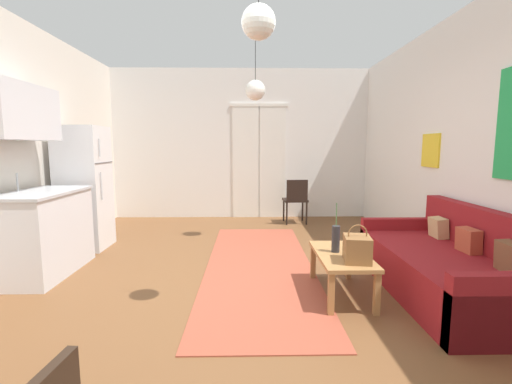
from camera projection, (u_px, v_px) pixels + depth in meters
The scene contains 13 objects.
ground_plane at pixel (232, 294), 3.50m from camera, with size 5.54×7.80×0.10m, color brown.
wall_back at pixel (241, 145), 6.93m from camera, with size 5.14×0.13×2.88m.
wall_right at pixel (496, 142), 3.35m from camera, with size 0.12×7.40×2.88m.
area_rug at pixel (259, 265), 4.17m from camera, with size 1.22×3.62×0.01m, color #9E4733.
couch at pixel (451, 268), 3.33m from camera, with size 0.94×1.95×0.82m.
coffee_table at pixel (342, 259), 3.32m from camera, with size 0.46×0.91×0.40m.
bamboo_vase at pixel (336, 239), 3.35m from camera, with size 0.08×0.08×0.47m.
handbag at pixel (357, 249), 3.07m from camera, with size 0.26×0.29×0.33m.
refrigerator at pixel (84, 188), 4.83m from camera, with size 0.60×0.59×1.67m.
kitchen_counter at pixel (38, 206), 3.83m from camera, with size 0.63×1.16×2.05m.
accent_chair at pixel (296, 198), 6.40m from camera, with size 0.45×0.43×0.81m.
pendant_lamp_near at pixel (259, 22), 2.62m from camera, with size 0.26×0.26×0.69m.
pendant_lamp_far at pixel (255, 90), 5.00m from camera, with size 0.28×0.28×0.83m.
Camera 1 is at (0.17, -3.35, 1.40)m, focal length 24.79 mm.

